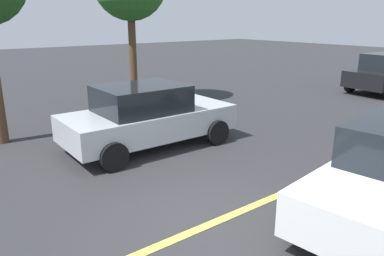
# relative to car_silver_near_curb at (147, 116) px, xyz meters

# --- Properties ---
(ground_plane) EXTENTS (80.00, 80.00, 0.00)m
(ground_plane) POSITION_rel_car_silver_near_curb_xyz_m (-1.16, -3.84, -0.80)
(ground_plane) COLOR #2D2D30
(lane_marking_centre) EXTENTS (28.00, 0.16, 0.01)m
(lane_marking_centre) POSITION_rel_car_silver_near_curb_xyz_m (1.84, -3.84, -0.79)
(lane_marking_centre) COLOR #E0D14C
(car_silver_near_curb) EXTENTS (4.27, 2.10, 1.58)m
(car_silver_near_curb) POSITION_rel_car_silver_near_curb_xyz_m (0.00, 0.00, 0.00)
(car_silver_near_curb) COLOR #B7BABF
(car_silver_near_curb) RESTS_ON ground_plane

